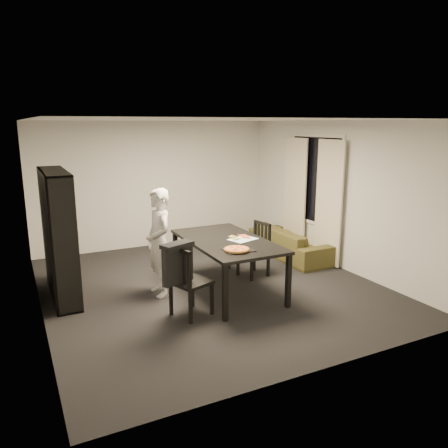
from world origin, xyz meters
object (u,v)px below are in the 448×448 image
bookshelf (59,235)px  chair_left (186,277)px  baking_tray (238,250)px  dining_table (227,244)px  sofa (290,242)px  pepperoni_pizza (237,249)px  chair_right (257,245)px  person (159,243)px

bookshelf → chair_left: bookshelf is taller
baking_tray → dining_table: bearing=79.0°
bookshelf → baking_tray: 2.65m
chair_left → baking_tray: chair_left is taller
sofa → pepperoni_pizza: bearing=128.9°
bookshelf → chair_right: size_ratio=2.07×
chair_left → chair_right: chair_left is taller
dining_table → pepperoni_pizza: bearing=-104.1°
pepperoni_pizza → bookshelf: bearing=145.0°
chair_left → sofa: (2.84, 1.66, -0.28)m
dining_table → sofa: bearing=29.2°
baking_tray → pepperoni_pizza: bearing=-151.4°
pepperoni_pizza → sofa: bearing=38.9°
baking_tray → bookshelf: bearing=145.9°
bookshelf → sofa: 4.29m
chair_right → pepperoni_pizza: size_ratio=2.63×
person → baking_tray: person is taller
chair_right → pepperoni_pizza: chair_right is taller
chair_left → chair_right: size_ratio=1.07×
bookshelf → dining_table: size_ratio=0.96×
dining_table → chair_left: bearing=-147.0°
bookshelf → chair_left: 2.08m
baking_tray → pepperoni_pizza: pepperoni_pizza is taller
dining_table → baking_tray: size_ratio=4.95×
chair_left → chair_right: bearing=-79.2°
dining_table → pepperoni_pizza: pepperoni_pizza is taller
bookshelf → dining_table: (2.30, -0.91, -0.20)m
dining_table → sofa: size_ratio=1.02×
chair_left → person: 0.97m
bookshelf → person: (1.34, -0.57, -0.14)m
chair_right → person: person is taller
dining_table → chair_left: size_ratio=2.01×
chair_right → bookshelf: bearing=-108.6°
dining_table → pepperoni_pizza: size_ratio=5.66×
chair_right → dining_table: bearing=-71.2°
chair_right → sofa: size_ratio=0.47×
dining_table → person: size_ratio=1.22×
dining_table → sofa: dining_table is taller
bookshelf → baking_tray: size_ratio=4.75×
person → baking_tray: (0.85, -0.92, 0.02)m
bookshelf → chair_left: size_ratio=1.93×
person → sofa: person is taller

